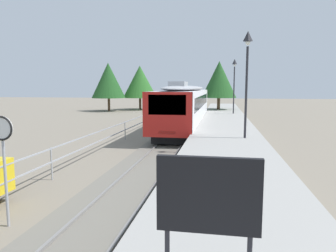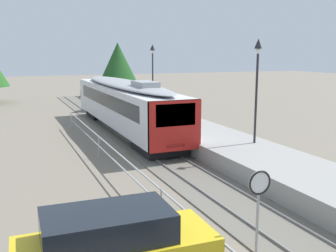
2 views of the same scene
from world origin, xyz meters
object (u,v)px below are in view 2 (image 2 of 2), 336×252
object	(u,v)px
platform_lamp_mid_platform	(257,71)
platform_lamp_far_end	(153,64)
speed_limit_sign	(259,198)
commuter_train	(124,102)
parked_suv_yellow	(114,250)

from	to	relation	value
platform_lamp_mid_platform	platform_lamp_far_end	bearing A→B (deg)	90.00
platform_lamp_mid_platform	speed_limit_sign	xyz separation A→B (m)	(-6.47, -9.43, -2.50)
platform_lamp_far_end	speed_limit_sign	world-z (taller)	platform_lamp_far_end
platform_lamp_mid_platform	speed_limit_sign	world-z (taller)	platform_lamp_mid_platform
speed_limit_sign	platform_lamp_mid_platform	bearing A→B (deg)	55.56
commuter_train	platform_lamp_mid_platform	bearing A→B (deg)	-66.54
speed_limit_sign	commuter_train	bearing A→B (deg)	83.19
commuter_train	platform_lamp_far_end	xyz separation A→B (m)	(4.19, 5.55, 2.48)
platform_lamp_mid_platform	speed_limit_sign	size ratio (longest dim) A/B	1.91
commuter_train	speed_limit_sign	xyz separation A→B (m)	(-2.28, -19.09, -0.02)
platform_lamp_far_end	parked_suv_yellow	xyz separation A→B (m)	(-9.84, -23.85, -3.56)
commuter_train	platform_lamp_mid_platform	world-z (taller)	platform_lamp_mid_platform
platform_lamp_mid_platform	speed_limit_sign	bearing A→B (deg)	-124.44
commuter_train	platform_lamp_mid_platform	size ratio (longest dim) A/B	3.38
speed_limit_sign	parked_suv_yellow	size ratio (longest dim) A/B	0.60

